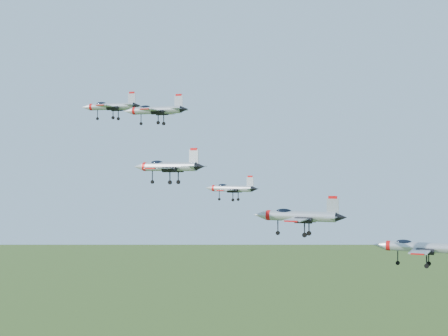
# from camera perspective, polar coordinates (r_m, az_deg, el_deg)

# --- Properties ---
(jet_lead) EXTENTS (12.56, 10.32, 3.37)m
(jet_lead) POSITION_cam_1_polar(r_m,az_deg,el_deg) (123.02, -10.37, 5.57)
(jet_lead) COLOR #9DA3A8
(jet_left_high) EXTENTS (11.71, 9.69, 3.13)m
(jet_left_high) POSITION_cam_1_polar(r_m,az_deg,el_deg) (103.25, -6.34, 5.29)
(jet_left_high) COLOR #9DA3A8
(jet_right_high) EXTENTS (11.75, 9.92, 3.17)m
(jet_right_high) POSITION_cam_1_polar(r_m,az_deg,el_deg) (87.33, -5.20, 0.15)
(jet_right_high) COLOR #9DA3A8
(jet_left_low) EXTENTS (10.47, 8.87, 2.83)m
(jet_left_low) POSITION_cam_1_polar(r_m,az_deg,el_deg) (108.71, 0.60, -1.86)
(jet_left_low) COLOR #9DA3A8
(jet_right_low) EXTENTS (13.47, 11.21, 3.60)m
(jet_right_low) POSITION_cam_1_polar(r_m,az_deg,el_deg) (87.47, 6.77, -4.36)
(jet_right_low) COLOR #9DA3A8
(jet_trail) EXTENTS (13.42, 11.24, 3.59)m
(jet_trail) POSITION_cam_1_polar(r_m,az_deg,el_deg) (94.33, 17.35, -6.89)
(jet_trail) COLOR #9DA3A8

